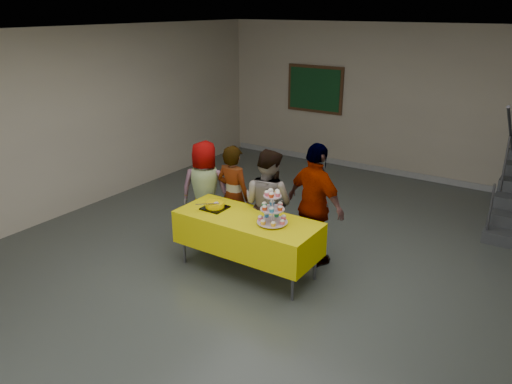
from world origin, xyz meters
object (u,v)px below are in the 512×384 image
schoolchild_a (205,190)px  cupcake_stand (272,210)px  bake_table (247,232)px  bear_cake (215,204)px  noticeboard (315,89)px  schoolchild_c (268,204)px  schoolchild_b (233,196)px  schoolchild_d (315,205)px

schoolchild_a → cupcake_stand: bearing=135.6°
bake_table → bear_cake: bear_cake is taller
schoolchild_a → noticeboard: noticeboard is taller
schoolchild_a → noticeboard: bearing=-108.4°
schoolchild_c → bake_table: bearing=96.6°
schoolchild_a → schoolchild_c: size_ratio=0.97×
bear_cake → schoolchild_b: (-0.10, 0.56, -0.08)m
noticeboard → schoolchild_a: bearing=-83.5°
schoolchild_a → schoolchild_c: schoolchild_c is taller
schoolchild_a → bake_table: bearing=129.9°
cupcake_stand → schoolchild_d: bearing=70.8°
bake_table → cupcake_stand: cupcake_stand is taller
schoolchild_b → noticeboard: bearing=-76.1°
bear_cake → schoolchild_d: 1.32m
schoolchild_b → schoolchild_d: bearing=-173.2°
schoolchild_b → noticeboard: (-0.99, 4.39, 0.85)m
schoolchild_c → schoolchild_d: schoolchild_d is taller
bear_cake → schoolchild_c: (0.50, 0.53, -0.06)m
schoolchild_d → bear_cake: bearing=50.2°
schoolchild_a → schoolchild_d: size_ratio=0.89×
bear_cake → noticeboard: size_ratio=0.28×
schoolchild_b → schoolchild_c: (0.60, -0.03, 0.02)m
schoolchild_b → noticeboard: 4.58m
schoolchild_a → schoolchild_c: bearing=155.3°
bear_cake → schoolchild_d: schoolchild_d is taller
schoolchild_b → schoolchild_d: 1.25m
bake_table → schoolchild_c: 0.57m
bake_table → schoolchild_a: 1.24m
bear_cake → noticeboard: bearing=102.4°
noticeboard → cupcake_stand: bearing=-68.1°
schoolchild_a → schoolchild_b: (0.49, 0.04, 0.00)m
cupcake_stand → schoolchild_c: size_ratio=0.29×
bake_table → schoolchild_b: 0.86m
cupcake_stand → bear_cake: 0.91m
bear_cake → noticeboard: 5.13m
bear_cake → schoolchild_c: bearing=46.5°
bake_table → schoolchild_d: (0.61, 0.68, 0.28)m
schoolchild_b → schoolchild_c: 0.60m
schoolchild_c → schoolchild_a: bearing=4.1°
bake_table → noticeboard: 5.31m
schoolchild_d → schoolchild_c: bearing=32.8°
bear_cake → schoolchild_a: schoolchild_a is taller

